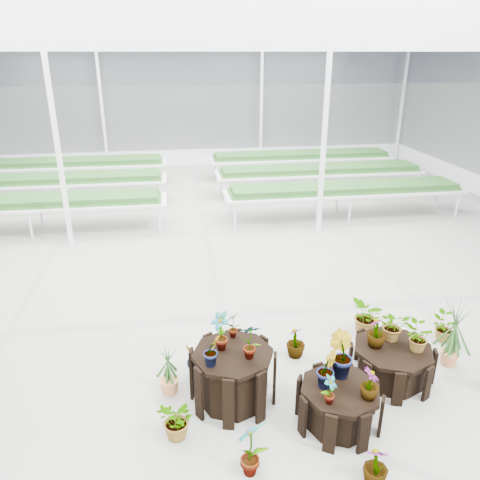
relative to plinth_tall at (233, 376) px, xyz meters
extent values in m
plane|color=gray|center=(-0.05, 1.80, -0.36)|extent=(24.00, 24.00, 0.00)
cylinder|color=black|center=(0.00, 0.00, 0.00)|extent=(1.28, 1.28, 0.72)
cylinder|color=black|center=(1.20, -0.60, -0.10)|extent=(1.20, 1.20, 0.52)
cylinder|color=black|center=(2.20, 0.10, -0.11)|extent=(1.36, 1.36, 0.50)
imported|color=#20481B|center=(-0.14, 0.10, 0.63)|extent=(0.29, 0.33, 0.53)
imported|color=#20481B|center=(0.20, -0.14, 0.61)|extent=(0.26, 0.18, 0.50)
imported|color=#20481B|center=(0.05, 0.35, 0.55)|extent=(0.24, 0.22, 0.37)
imported|color=#20481B|center=(-0.27, -0.21, 0.56)|extent=(0.28, 0.26, 0.40)
imported|color=#20481B|center=(1.04, -0.53, 0.40)|extent=(0.33, 0.34, 0.48)
imported|color=#20481B|center=(1.46, -0.81, 0.35)|extent=(0.26, 0.26, 0.38)
imported|color=#20481B|center=(1.26, -0.36, 0.45)|extent=(0.37, 0.40, 0.58)
imported|color=#20481B|center=(0.98, -0.83, 0.35)|extent=(0.23, 0.23, 0.37)
imported|color=#20481B|center=(1.97, 0.17, 0.36)|extent=(0.35, 0.35, 0.46)
imported|color=#20481B|center=(2.46, 0.01, 0.33)|extent=(0.47, 0.47, 0.40)
imported|color=#20481B|center=(2.26, 0.30, 0.35)|extent=(0.40, 0.35, 0.44)
imported|color=#20481B|center=(-0.72, -0.56, -0.11)|extent=(0.56, 0.58, 0.50)
imported|color=#20481B|center=(-0.45, 0.50, -0.08)|extent=(0.30, 0.35, 0.57)
imported|color=#20481B|center=(0.03, -1.16, -0.02)|extent=(0.44, 0.41, 0.69)
imported|color=#20481B|center=(1.29, -1.48, -0.13)|extent=(0.30, 0.30, 0.47)
imported|color=#20481B|center=(3.40, 0.85, -0.13)|extent=(0.51, 0.53, 0.45)
imported|color=#20481B|center=(2.30, 1.18, -0.05)|extent=(0.65, 0.69, 0.62)
imported|color=#20481B|center=(1.04, 0.79, -0.11)|extent=(0.38, 0.38, 0.50)
camera|label=1|loc=(-0.63, -4.83, 3.84)|focal=35.00mm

